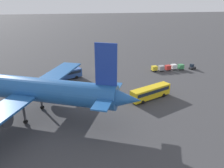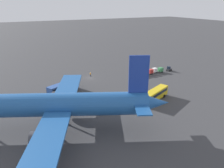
{
  "view_description": "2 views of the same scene",
  "coord_description": "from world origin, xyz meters",
  "px_view_note": "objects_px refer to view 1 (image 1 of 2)",
  "views": [
    {
      "loc": [
        10.3,
        79.97,
        25.8
      ],
      "look_at": [
        -0.01,
        23.03,
        2.6
      ],
      "focal_mm": 35.0,
      "sensor_mm": 36.0,
      "label": 1
    },
    {
      "loc": [
        29.65,
        77.52,
        28.24
      ],
      "look_at": [
        -1.48,
        16.04,
        2.39
      ],
      "focal_mm": 35.0,
      "sensor_mm": 36.0,
      "label": 2
    }
  ],
  "objects_px": {
    "worker_person": "(102,65)",
    "airplane": "(24,89)",
    "cargo_cart_white": "(174,67)",
    "shuttle_bus_near": "(65,74)",
    "shuttle_bus_far": "(151,92)",
    "cargo_cart_red": "(168,68)",
    "cargo_cart_grey": "(161,68)",
    "cargo_cart_yellow": "(154,68)",
    "baggage_tug": "(192,67)",
    "cargo_cart_green": "(181,67)"
  },
  "relations": [
    {
      "from": "worker_person",
      "to": "airplane",
      "type": "bearing_deg",
      "value": 56.9
    },
    {
      "from": "shuttle_bus_far",
      "to": "baggage_tug",
      "type": "relative_size",
      "value": 4.58
    },
    {
      "from": "cargo_cart_green",
      "to": "cargo_cart_white",
      "type": "relative_size",
      "value": 1.0
    },
    {
      "from": "cargo_cart_red",
      "to": "cargo_cart_yellow",
      "type": "xyz_separation_m",
      "value": [
        5.29,
        -0.02,
        0.0
      ]
    },
    {
      "from": "shuttle_bus_near",
      "to": "cargo_cart_green",
      "type": "xyz_separation_m",
      "value": [
        -42.99,
        -2.94,
        -0.72
      ]
    },
    {
      "from": "shuttle_bus_near",
      "to": "baggage_tug",
      "type": "height_order",
      "value": "shuttle_bus_near"
    },
    {
      "from": "cargo_cart_white",
      "to": "cargo_cart_yellow",
      "type": "relative_size",
      "value": 1.0
    },
    {
      "from": "worker_person",
      "to": "cargo_cart_red",
      "type": "relative_size",
      "value": 0.79
    },
    {
      "from": "worker_person",
      "to": "cargo_cart_white",
      "type": "xyz_separation_m",
      "value": [
        -26.26,
        7.84,
        0.32
      ]
    },
    {
      "from": "cargo_cart_white",
      "to": "shuttle_bus_far",
      "type": "bearing_deg",
      "value": 52.67
    },
    {
      "from": "airplane",
      "to": "cargo_cart_white",
      "type": "distance_m",
      "value": 55.23
    },
    {
      "from": "baggage_tug",
      "to": "cargo_cart_green",
      "type": "distance_m",
      "value": 4.62
    },
    {
      "from": "baggage_tug",
      "to": "airplane",
      "type": "bearing_deg",
      "value": 5.95
    },
    {
      "from": "baggage_tug",
      "to": "cargo_cart_grey",
      "type": "xyz_separation_m",
      "value": [
        12.56,
        0.15,
        0.25
      ]
    },
    {
      "from": "cargo_cart_red",
      "to": "shuttle_bus_far",
      "type": "bearing_deg",
      "value": 56.32
    },
    {
      "from": "shuttle_bus_near",
      "to": "cargo_cart_yellow",
      "type": "xyz_separation_m",
      "value": [
        -32.41,
        -2.89,
        -0.72
      ]
    },
    {
      "from": "cargo_cart_green",
      "to": "cargo_cart_grey",
      "type": "height_order",
      "value": "same"
    },
    {
      "from": "shuttle_bus_near",
      "to": "cargo_cart_white",
      "type": "distance_m",
      "value": 40.51
    },
    {
      "from": "cargo_cart_grey",
      "to": "worker_person",
      "type": "bearing_deg",
      "value": -22.55
    },
    {
      "from": "worker_person",
      "to": "cargo_cart_grey",
      "type": "relative_size",
      "value": 0.79
    },
    {
      "from": "airplane",
      "to": "cargo_cart_green",
      "type": "height_order",
      "value": "airplane"
    },
    {
      "from": "shuttle_bus_near",
      "to": "cargo_cart_green",
      "type": "relative_size",
      "value": 5.26
    },
    {
      "from": "cargo_cart_yellow",
      "to": "shuttle_bus_far",
      "type": "bearing_deg",
      "value": 66.95
    },
    {
      "from": "cargo_cart_green",
      "to": "cargo_cart_white",
      "type": "distance_m",
      "value": 2.72
    },
    {
      "from": "shuttle_bus_far",
      "to": "cargo_cart_red",
      "type": "relative_size",
      "value": 5.6
    },
    {
      "from": "shuttle_bus_far",
      "to": "cargo_cart_yellow",
      "type": "xyz_separation_m",
      "value": [
        -9.36,
        -22.01,
        -0.82
      ]
    },
    {
      "from": "cargo_cart_red",
      "to": "cargo_cart_yellow",
      "type": "bearing_deg",
      "value": -0.17
    },
    {
      "from": "cargo_cart_white",
      "to": "cargo_cart_grey",
      "type": "height_order",
      "value": "same"
    },
    {
      "from": "baggage_tug",
      "to": "cargo_cart_white",
      "type": "distance_m",
      "value": 7.3
    },
    {
      "from": "airplane",
      "to": "cargo_cart_yellow",
      "type": "relative_size",
      "value": 22.74
    },
    {
      "from": "cargo_cart_yellow",
      "to": "worker_person",
      "type": "bearing_deg",
      "value": -24.96
    },
    {
      "from": "cargo_cart_green",
      "to": "cargo_cart_grey",
      "type": "xyz_separation_m",
      "value": [
        7.94,
        0.23,
        0.0
      ]
    },
    {
      "from": "shuttle_bus_near",
      "to": "shuttle_bus_far",
      "type": "bearing_deg",
      "value": 115.23
    },
    {
      "from": "baggage_tug",
      "to": "cargo_cart_white",
      "type": "xyz_separation_m",
      "value": [
        7.26,
        -0.71,
        0.25
      ]
    },
    {
      "from": "baggage_tug",
      "to": "shuttle_bus_near",
      "type": "bearing_deg",
      "value": -15.12
    },
    {
      "from": "baggage_tug",
      "to": "cargo_cart_yellow",
      "type": "distance_m",
      "value": 15.2
    },
    {
      "from": "shuttle_bus_far",
      "to": "baggage_tug",
      "type": "height_order",
      "value": "shuttle_bus_far"
    },
    {
      "from": "airplane",
      "to": "cargo_cart_white",
      "type": "relative_size",
      "value": 22.74
    },
    {
      "from": "shuttle_bus_near",
      "to": "shuttle_bus_far",
      "type": "relative_size",
      "value": 0.94
    },
    {
      "from": "airplane",
      "to": "baggage_tug",
      "type": "relative_size",
      "value": 18.62
    },
    {
      "from": "shuttle_bus_near",
      "to": "cargo_cart_red",
      "type": "relative_size",
      "value": 5.26
    },
    {
      "from": "shuttle_bus_far",
      "to": "worker_person",
      "type": "bearing_deg",
      "value": -97.38
    },
    {
      "from": "shuttle_bus_near",
      "to": "cargo_cart_white",
      "type": "bearing_deg",
      "value": 159.97
    },
    {
      "from": "airplane",
      "to": "cargo_cart_grey",
      "type": "xyz_separation_m",
      "value": [
        -43.08,
        -25.21,
        -5.53
      ]
    },
    {
      "from": "cargo_cart_green",
      "to": "cargo_cart_white",
      "type": "xyz_separation_m",
      "value": [
        2.65,
        -0.63,
        0.0
      ]
    },
    {
      "from": "cargo_cart_white",
      "to": "worker_person",
      "type": "bearing_deg",
      "value": -16.63
    },
    {
      "from": "shuttle_bus_near",
      "to": "cargo_cart_grey",
      "type": "xyz_separation_m",
      "value": [
        -35.05,
        -2.71,
        -0.72
      ]
    },
    {
      "from": "shuttle_bus_near",
      "to": "cargo_cart_yellow",
      "type": "distance_m",
      "value": 32.54
    },
    {
      "from": "airplane",
      "to": "cargo_cart_white",
      "type": "height_order",
      "value": "airplane"
    },
    {
      "from": "shuttle_bus_near",
      "to": "cargo_cart_red",
      "type": "bearing_deg",
      "value": 159.27
    }
  ]
}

